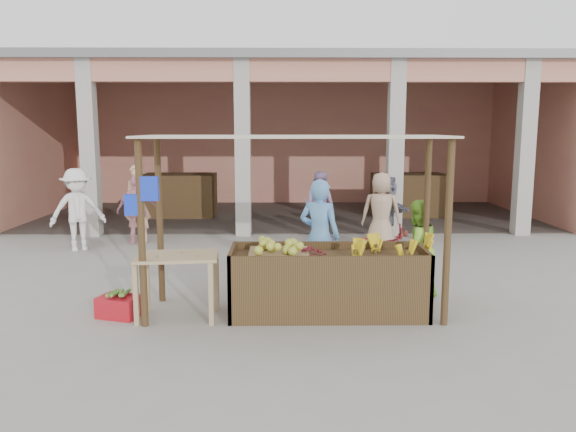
{
  "coord_description": "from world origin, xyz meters",
  "views": [
    {
      "loc": [
        -0.12,
        -7.27,
        2.48
      ],
      "look_at": [
        -0.02,
        1.2,
        1.15
      ],
      "focal_mm": 35.0,
      "sensor_mm": 36.0,
      "label": 1
    }
  ],
  "objects_px": {
    "fruit_stall": "(328,285)",
    "side_table": "(177,265)",
    "red_crate": "(120,306)",
    "motorcycle": "(374,248)",
    "vendor_green": "(416,246)",
    "vendor_blue": "(320,233)"
  },
  "relations": [
    {
      "from": "vendor_blue",
      "to": "fruit_stall",
      "type": "bearing_deg",
      "value": 117.67
    },
    {
      "from": "vendor_green",
      "to": "red_crate",
      "type": "bearing_deg",
      "value": -7.44
    },
    {
      "from": "motorcycle",
      "to": "vendor_green",
      "type": "bearing_deg",
      "value": -154.56
    },
    {
      "from": "fruit_stall",
      "to": "red_crate",
      "type": "height_order",
      "value": "fruit_stall"
    },
    {
      "from": "red_crate",
      "to": "motorcycle",
      "type": "height_order",
      "value": "motorcycle"
    },
    {
      "from": "red_crate",
      "to": "vendor_green",
      "type": "height_order",
      "value": "vendor_green"
    },
    {
      "from": "side_table",
      "to": "vendor_blue",
      "type": "distance_m",
      "value": 2.24
    },
    {
      "from": "vendor_green",
      "to": "motorcycle",
      "type": "bearing_deg",
      "value": -92.84
    },
    {
      "from": "red_crate",
      "to": "vendor_green",
      "type": "xyz_separation_m",
      "value": [
        4.13,
        0.88,
        0.62
      ]
    },
    {
      "from": "fruit_stall",
      "to": "vendor_green",
      "type": "height_order",
      "value": "vendor_green"
    },
    {
      "from": "fruit_stall",
      "to": "vendor_blue",
      "type": "relative_size",
      "value": 1.4
    },
    {
      "from": "vendor_green",
      "to": "side_table",
      "type": "bearing_deg",
      "value": -4.12
    },
    {
      "from": "vendor_green",
      "to": "motorcycle",
      "type": "xyz_separation_m",
      "value": [
        -0.4,
        1.33,
        -0.32
      ]
    },
    {
      "from": "red_crate",
      "to": "vendor_blue",
      "type": "height_order",
      "value": "vendor_blue"
    },
    {
      "from": "motorcycle",
      "to": "fruit_stall",
      "type": "bearing_deg",
      "value": 164.21
    },
    {
      "from": "red_crate",
      "to": "motorcycle",
      "type": "bearing_deg",
      "value": 48.06
    },
    {
      "from": "red_crate",
      "to": "vendor_green",
      "type": "bearing_deg",
      "value": 29.5
    },
    {
      "from": "vendor_blue",
      "to": "side_table",
      "type": "bearing_deg",
      "value": 54.68
    },
    {
      "from": "vendor_blue",
      "to": "motorcycle",
      "type": "bearing_deg",
      "value": -106.9
    },
    {
      "from": "side_table",
      "to": "vendor_blue",
      "type": "height_order",
      "value": "vendor_blue"
    },
    {
      "from": "fruit_stall",
      "to": "vendor_blue",
      "type": "distance_m",
      "value": 1.11
    },
    {
      "from": "fruit_stall",
      "to": "side_table",
      "type": "bearing_deg",
      "value": -176.31
    }
  ]
}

